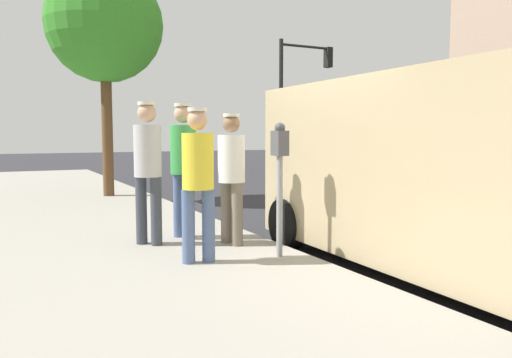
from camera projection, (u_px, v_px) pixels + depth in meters
The scene contains 10 objects.
ground_plane at pixel (374, 257), 6.28m from camera, with size 80.00×80.00×0.00m, color #2D2D33.
sidewalk_slab at pixel (83, 291), 4.67m from camera, with size 5.00×32.00×0.15m, color #9E998E.
parking_meter_near at pixel (280, 166), 5.60m from camera, with size 0.14×0.18×1.52m.
pedestrian_in_white at pixel (231, 170), 6.26m from camera, with size 0.34×0.35×1.65m.
pedestrian_in_yellow at pixel (198, 175), 5.35m from camera, with size 0.36×0.34×1.67m.
pedestrian_in_gray at pixel (148, 163), 6.24m from camera, with size 0.34×0.34×1.79m.
pedestrian_in_green at pixel (183, 161), 6.64m from camera, with size 0.34×0.34×1.79m.
parked_van at pixel (463, 171), 5.21m from camera, with size 2.25×5.25×2.15m.
traffic_light_corner at pixel (299, 84), 19.70m from camera, with size 2.48×0.42×5.20m.
street_tree at pixel (105, 25), 11.06m from camera, with size 2.57×2.57×5.11m.
Camera 1 is at (4.16, 4.80, 1.53)m, focal length 35.09 mm.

